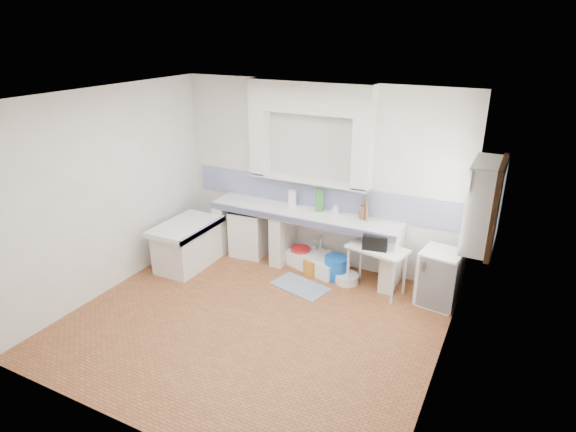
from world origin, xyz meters
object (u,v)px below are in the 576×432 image
at_px(stove, 250,232).
at_px(side_table, 376,269).
at_px(fridge, 439,277).
at_px(sink, 316,262).

height_order(stove, side_table, stove).
relative_size(stove, fridge, 0.98).
height_order(sink, side_table, side_table).
bearing_deg(side_table, fridge, 16.79).
height_order(stove, fridge, fridge).
xyz_separation_m(stove, sink, (1.18, 0.00, -0.27)).
height_order(side_table, fridge, fridge).
distance_m(sink, fridge, 1.90).
bearing_deg(side_table, stove, -173.33).
height_order(sink, fridge, fridge).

